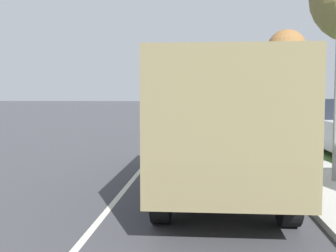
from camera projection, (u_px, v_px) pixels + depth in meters
ground_plane at (183, 118)px, 37.36m from camera, size 180.00×180.00×0.00m
lane_centre_stripe at (183, 118)px, 37.36m from camera, size 0.12×120.00×0.00m
sidewalk_right at (234, 117)px, 36.99m from camera, size 1.80×120.00×0.12m
grass_strip_right at (285, 118)px, 36.63m from camera, size 7.00×120.00×0.02m
military_truck at (219, 120)px, 8.99m from camera, size 2.32×7.61×2.76m
car_nearest_ahead at (203, 121)px, 22.52m from camera, size 1.81×4.29×1.45m
car_second_ahead at (201, 111)px, 33.41m from camera, size 1.78×4.25×1.64m
car_third_ahead at (170, 107)px, 43.85m from camera, size 1.77×4.50×1.68m
tree_far_right at (287, 49)px, 34.91m from camera, size 3.25×3.25×7.45m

